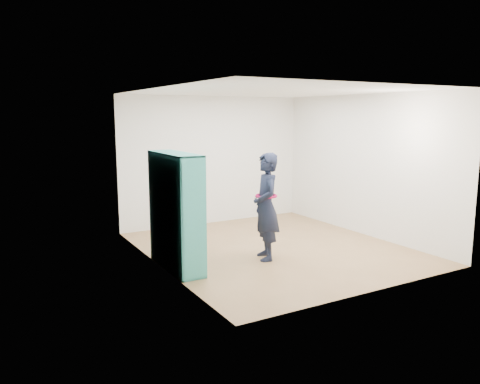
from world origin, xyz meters
TOP-DOWN VIEW (x-y plane):
  - floor at (0.00, 0.00)m, footprint 4.50×4.50m
  - ceiling at (0.00, 0.00)m, footprint 4.50×4.50m
  - wall_left at (-2.00, 0.00)m, footprint 0.02×4.50m
  - wall_right at (2.00, 0.00)m, footprint 0.02×4.50m
  - wall_back at (0.00, 2.25)m, footprint 4.00×0.02m
  - wall_front at (0.00, -2.25)m, footprint 4.00×0.02m
  - bookshelf at (-1.83, -0.13)m, footprint 0.37×1.27m
  - person at (-0.44, -0.41)m, footprint 0.56×0.70m
  - smartphone at (-0.55, -0.28)m, footprint 0.03×0.11m

SIDE VIEW (x-z plane):
  - floor at x=0.00m, z-range 0.00..0.00m
  - bookshelf at x=-1.83m, z-range -0.03..1.67m
  - person at x=-0.44m, z-range 0.00..1.66m
  - smartphone at x=-0.55m, z-range 0.87..1.01m
  - wall_left at x=-2.00m, z-range 0.00..2.60m
  - wall_right at x=2.00m, z-range 0.00..2.60m
  - wall_back at x=0.00m, z-range 0.00..2.60m
  - wall_front at x=0.00m, z-range 0.00..2.60m
  - ceiling at x=0.00m, z-range 2.60..2.60m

